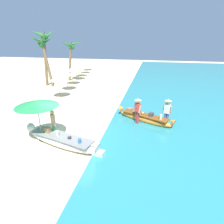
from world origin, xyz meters
TOP-DOWN VIEW (x-y plane):
  - ground_plane at (0.00, 0.00)m, footprint 80.00×80.00m
  - boat_white_foreground at (-0.17, -1.16)m, footprint 4.49×1.91m
  - boat_orange_midground at (3.80, 2.62)m, footprint 3.79×2.18m
  - person_vendor_hatted at (3.34, 2.17)m, footprint 0.51×0.53m
  - person_tourist_customer at (-0.85, -0.60)m, footprint 0.46×0.56m
  - person_vendor_assistant at (5.12, 2.39)m, footprint 0.58×0.44m
  - patio_umbrella_large at (-1.46, -0.86)m, footprint 2.14×2.14m
  - parasol_row_0 at (-4.19, 6.49)m, footprint 1.60×1.60m
  - parasol_row_1 at (-4.58, 9.02)m, footprint 1.60×1.60m
  - parasol_row_2 at (-5.17, 11.57)m, footprint 1.60×1.60m
  - parasol_row_3 at (-5.40, 14.19)m, footprint 1.60×1.60m
  - parasol_row_4 at (-5.97, 16.43)m, footprint 1.60×1.60m
  - parasol_row_5 at (-6.32, 19.01)m, footprint 1.60×1.60m
  - parasol_row_6 at (-6.84, 21.54)m, footprint 1.60×1.60m
  - palm_tree_tall_inland at (-5.92, 13.55)m, footprint 2.96×2.73m
  - palm_tree_leaning_seaward at (-7.59, 10.27)m, footprint 2.64×2.70m
  - palm_tree_mid_cluster at (-7.54, 10.49)m, footprint 2.61×2.63m
  - cooler_box at (1.92, -1.66)m, footprint 0.60×0.42m

SIDE VIEW (x-z plane):
  - ground_plane at x=0.00m, z-range 0.00..0.00m
  - cooler_box at x=1.92m, z-range 0.00..0.32m
  - boat_orange_midground at x=3.80m, z-range -0.12..0.73m
  - boat_white_foreground at x=-0.17m, z-range -0.12..0.75m
  - person_tourist_customer at x=-0.85m, z-range 0.11..1.79m
  - person_vendor_assistant at x=5.12m, z-range 0.14..1.90m
  - person_vendor_hatted at x=3.34m, z-range 0.14..1.90m
  - parasol_row_0 at x=-4.19m, z-range 0.79..2.70m
  - parasol_row_1 at x=-4.58m, z-range 0.79..2.70m
  - parasol_row_2 at x=-5.17m, z-range 0.79..2.70m
  - parasol_row_3 at x=-5.40m, z-range 0.79..2.70m
  - parasol_row_4 at x=-5.97m, z-range 0.79..2.70m
  - parasol_row_5 at x=-6.32m, z-range 0.79..2.70m
  - parasol_row_6 at x=-6.84m, z-range 0.79..2.70m
  - patio_umbrella_large at x=-1.46m, z-range 0.96..3.23m
  - palm_tree_tall_inland at x=-5.92m, z-range 1.53..6.51m
  - palm_tree_leaning_seaward at x=-7.59m, z-range 1.66..7.09m
  - palm_tree_mid_cluster at x=-7.54m, z-range 1.79..7.81m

